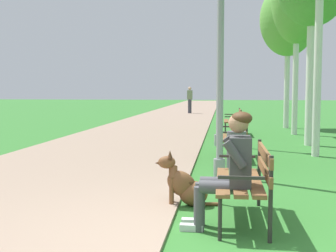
% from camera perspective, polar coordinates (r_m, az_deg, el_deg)
% --- Properties ---
extents(ground_plane, '(120.00, 120.00, 0.00)m').
position_cam_1_polar(ground_plane, '(4.38, 3.83, -15.03)').
color(ground_plane, '#33752D').
extents(paved_path, '(4.29, 60.00, 0.04)m').
position_cam_1_polar(paved_path, '(28.28, 1.65, 1.74)').
color(paved_path, gray).
rests_on(paved_path, ground).
extents(park_bench_near, '(0.55, 1.50, 0.85)m').
position_cam_1_polar(park_bench_near, '(5.05, 10.20, -6.37)').
color(park_bench_near, brown).
rests_on(park_bench_near, ground).
extents(park_bench_mid, '(0.55, 1.50, 0.85)m').
position_cam_1_polar(park_bench_mid, '(9.57, 8.78, -1.14)').
color(park_bench_mid, brown).
rests_on(park_bench_mid, ground).
extents(park_bench_far, '(0.55, 1.50, 0.85)m').
position_cam_1_polar(park_bench_far, '(14.69, 8.55, 0.88)').
color(park_bench_far, brown).
rests_on(park_bench_far, ground).
extents(person_seated_on_near_bench, '(0.74, 0.49, 1.25)m').
position_cam_1_polar(person_seated_on_near_bench, '(4.70, 7.91, -5.09)').
color(person_seated_on_near_bench, '#4C4C51').
rests_on(person_seated_on_near_bench, ground).
extents(dog_brown, '(0.83, 0.32, 0.71)m').
position_cam_1_polar(dog_brown, '(5.67, 2.25, -7.69)').
color(dog_brown, brown).
rests_on(dog_brown, ground).
extents(lamp_post_near, '(0.24, 0.24, 4.73)m').
position_cam_1_polar(lamp_post_near, '(7.59, 6.79, 11.97)').
color(lamp_post_near, gray).
rests_on(lamp_post_near, ground).
extents(lamp_post_mid, '(0.24, 0.24, 4.61)m').
position_cam_1_polar(lamp_post_mid, '(11.71, 6.55, 9.10)').
color(lamp_post_mid, gray).
rests_on(lamp_post_mid, ground).
extents(birch_tree_sixth, '(2.13, 2.11, 5.54)m').
position_cam_1_polar(birch_tree_sixth, '(17.84, 15.19, 13.05)').
color(birch_tree_sixth, silver).
rests_on(birch_tree_sixth, ground).
extents(litter_bin, '(0.36, 0.36, 0.70)m').
position_cam_1_polar(litter_bin, '(8.40, 8.78, -3.06)').
color(litter_bin, '#515156').
rests_on(litter_bin, ground).
extents(pedestrian_distant, '(0.32, 0.22, 1.65)m').
position_cam_1_polar(pedestrian_distant, '(27.09, 2.81, 3.35)').
color(pedestrian_distant, '#383842').
rests_on(pedestrian_distant, ground).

